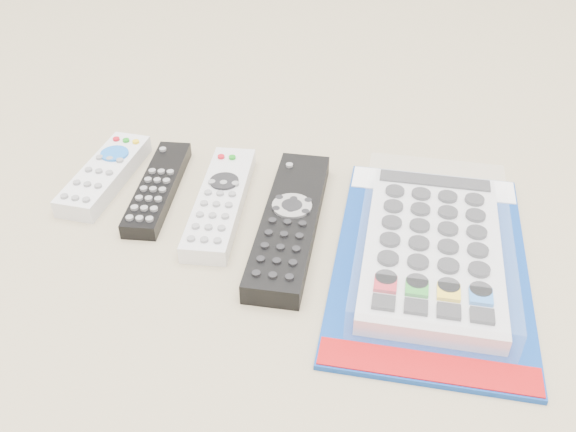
% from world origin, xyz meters
% --- Properties ---
extents(remote_small_grey, '(0.05, 0.17, 0.03)m').
position_xyz_m(remote_small_grey, '(-0.21, 0.01, 0.01)').
color(remote_small_grey, silver).
rests_on(remote_small_grey, ground).
extents(remote_slim_black, '(0.07, 0.19, 0.02)m').
position_xyz_m(remote_slim_black, '(-0.14, -0.00, 0.01)').
color(remote_slim_black, black).
rests_on(remote_slim_black, ground).
extents(remote_silver_dvd, '(0.08, 0.21, 0.02)m').
position_xyz_m(remote_silver_dvd, '(-0.05, -0.01, 0.01)').
color(remote_silver_dvd, silver).
rests_on(remote_silver_dvd, ground).
extents(remote_large_black, '(0.08, 0.26, 0.03)m').
position_xyz_m(remote_large_black, '(0.04, -0.03, 0.01)').
color(remote_large_black, black).
rests_on(remote_large_black, ground).
extents(jumbo_remote_packaged, '(0.22, 0.34, 0.04)m').
position_xyz_m(jumbo_remote_packaged, '(0.20, -0.05, 0.02)').
color(jumbo_remote_packaged, navy).
rests_on(jumbo_remote_packaged, ground).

